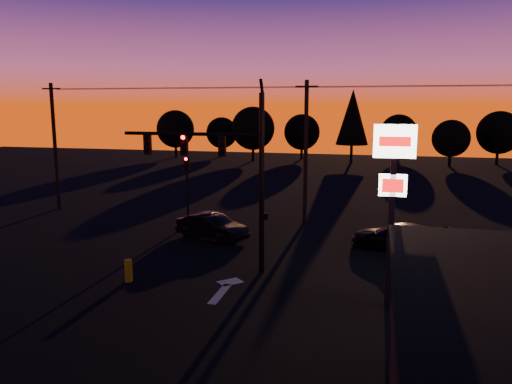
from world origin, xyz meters
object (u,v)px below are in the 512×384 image
(traffic_signal_mast, at_px, (227,163))
(car_mid, at_px, (212,227))
(pylon_sign, at_px, (393,177))
(car_right, at_px, (398,237))
(bollard, at_px, (128,270))
(suv_parked, at_px, (467,355))
(secondary_signal, at_px, (187,181))

(traffic_signal_mast, xyz_separation_m, car_mid, (-2.42, 4.89, -4.23))
(traffic_signal_mast, distance_m, pylon_sign, 7.52)
(car_right, bearing_deg, traffic_signal_mast, -41.84)
(traffic_signal_mast, relative_size, pylon_sign, 1.26)
(bollard, height_order, suv_parked, suv_parked)
(traffic_signal_mast, height_order, car_mid, traffic_signal_mast)
(suv_parked, bearing_deg, secondary_signal, 122.57)
(suv_parked, bearing_deg, car_mid, 122.55)
(pylon_sign, xyz_separation_m, car_mid, (-9.52, 7.38, -4.20))
(secondary_signal, relative_size, pylon_sign, 0.64)
(secondary_signal, xyz_separation_m, pylon_sign, (12.00, -9.99, 2.05))
(traffic_signal_mast, xyz_separation_m, suv_parked, (9.16, -7.31, -4.24))
(car_right, bearing_deg, pylon_sign, 9.90)
(secondary_signal, bearing_deg, traffic_signal_mast, -56.81)
(secondary_signal, distance_m, pylon_sign, 15.75)
(traffic_signal_mast, xyz_separation_m, pylon_sign, (7.10, -2.49, -0.02))
(traffic_signal_mast, relative_size, car_right, 1.78)
(pylon_sign, height_order, car_mid, pylon_sign)
(pylon_sign, relative_size, car_right, 1.41)
(secondary_signal, xyz_separation_m, car_mid, (2.48, -2.61, -2.15))
(bollard, bearing_deg, pylon_sign, 0.27)
(car_mid, bearing_deg, traffic_signal_mast, -131.99)
(traffic_signal_mast, bearing_deg, secondary_signal, 123.19)
(secondary_signal, relative_size, suv_parked, 0.87)
(car_right, height_order, suv_parked, car_right)
(suv_parked, bearing_deg, traffic_signal_mast, 130.45)
(car_right, bearing_deg, car_mid, -74.08)
(traffic_signal_mast, distance_m, suv_parked, 12.46)
(traffic_signal_mast, distance_m, secondary_signal, 9.19)
(car_right, bearing_deg, secondary_signal, -86.06)
(car_right, xyz_separation_m, suv_parked, (1.44, -12.44, -0.01))
(pylon_sign, relative_size, car_mid, 1.58)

